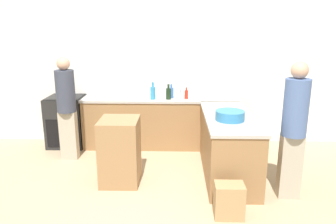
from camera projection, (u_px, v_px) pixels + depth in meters
ground_plane at (153, 207)px, 3.91m from camera, size 14.00×14.00×0.00m
wall_back at (161, 69)px, 5.90m from camera, size 8.00×0.06×2.70m
counter_back at (161, 122)px, 5.82m from camera, size 2.72×0.61×0.89m
counter_peninsula at (228, 145)px, 4.68m from camera, size 0.69×1.75×0.89m
range_oven at (67, 121)px, 5.86m from camera, size 0.64×0.59×0.90m
island_table at (120, 151)px, 4.46m from camera, size 0.52×0.57×0.90m
mixing_bowl at (230, 115)px, 4.33m from camera, size 0.39×0.39×0.13m
vinegar_bottle_clear at (179, 94)px, 5.51m from camera, size 0.09×0.09×0.26m
dish_soap_bottle at (153, 93)px, 5.56m from camera, size 0.09×0.09×0.29m
hot_sauce_bottle at (186, 94)px, 5.62m from camera, size 0.06×0.06×0.20m
water_bottle_blue at (171, 92)px, 5.68m from camera, size 0.08×0.08×0.24m
wine_bottle_dark at (168, 93)px, 5.57m from camera, size 0.09×0.09×0.26m
person_by_range at (66, 104)px, 5.14m from camera, size 0.29×0.29×1.64m
person_at_peninsula at (294, 126)px, 3.92m from camera, size 0.29×0.29×1.71m
paper_bag at (229, 201)px, 3.67m from camera, size 0.33×0.24×0.40m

